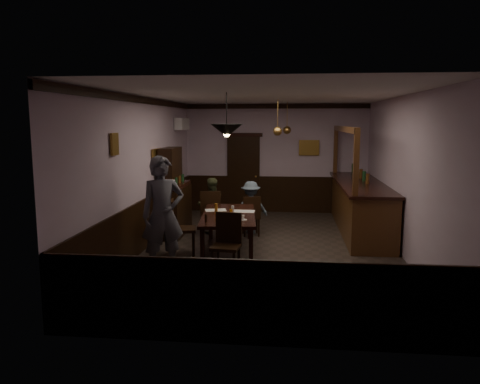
# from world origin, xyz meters

# --- Properties ---
(room) EXTENTS (5.01, 8.01, 3.01)m
(room) POSITION_xyz_m (0.00, 0.00, 1.50)
(room) COLOR #2D2621
(room) RESTS_ON ground
(dining_table) EXTENTS (1.21, 2.29, 0.75)m
(dining_table) POSITION_xyz_m (-0.78, -0.19, 0.69)
(dining_table) COLOR black
(dining_table) RESTS_ON ground
(chair_far_left) EXTENTS (0.51, 0.51, 1.02)m
(chair_far_left) POSITION_xyz_m (-1.34, 1.02, 0.56)
(chair_far_left) COLOR black
(chair_far_left) RESTS_ON ground
(chair_far_right) EXTENTS (0.46, 0.46, 0.90)m
(chair_far_right) POSITION_xyz_m (-0.45, 1.12, 0.49)
(chair_far_right) COLOR black
(chair_far_right) RESTS_ON ground
(chair_near) EXTENTS (0.49, 0.49, 1.02)m
(chair_near) POSITION_xyz_m (-0.63, -1.50, 0.56)
(chair_near) COLOR black
(chair_near) RESTS_ON ground
(chair_side) EXTENTS (0.54, 0.54, 1.06)m
(chair_side) POSITION_xyz_m (-1.69, -0.49, 0.58)
(chair_side) COLOR black
(chair_side) RESTS_ON ground
(person_standing) EXTENTS (0.85, 0.75, 1.96)m
(person_standing) POSITION_xyz_m (-1.70, -1.54, 0.98)
(person_standing) COLOR #565662
(person_standing) RESTS_ON ground
(person_seated_left) EXTENTS (0.74, 0.66, 1.26)m
(person_seated_left) POSITION_xyz_m (-1.38, 1.31, 0.63)
(person_seated_left) COLOR #484F2F
(person_seated_left) RESTS_ON ground
(person_seated_right) EXTENTS (0.85, 0.61, 1.18)m
(person_seated_right) POSITION_xyz_m (-0.48, 1.39, 0.59)
(person_seated_right) COLOR slate
(person_seated_right) RESTS_ON ground
(newspaper_left) EXTENTS (0.48, 0.39, 0.01)m
(newspaper_left) POSITION_xyz_m (-1.08, 0.14, 0.75)
(newspaper_left) COLOR silver
(newspaper_left) RESTS_ON dining_table
(newspaper_right) EXTENTS (0.42, 0.30, 0.01)m
(newspaper_right) POSITION_xyz_m (-0.51, 0.07, 0.75)
(newspaper_right) COLOR silver
(newspaper_right) RESTS_ON dining_table
(napkin) EXTENTS (0.16, 0.16, 0.00)m
(napkin) POSITION_xyz_m (-0.83, -0.45, 0.75)
(napkin) COLOR #F1B658
(napkin) RESTS_ON dining_table
(saucer) EXTENTS (0.15, 0.15, 0.01)m
(saucer) POSITION_xyz_m (-0.45, -0.74, 0.76)
(saucer) COLOR white
(saucer) RESTS_ON dining_table
(coffee_cup) EXTENTS (0.09, 0.09, 0.07)m
(coffee_cup) POSITION_xyz_m (-0.46, -0.70, 0.80)
(coffee_cup) COLOR white
(coffee_cup) RESTS_ON saucer
(pastry_plate) EXTENTS (0.22, 0.22, 0.01)m
(pastry_plate) POSITION_xyz_m (-0.78, -0.71, 0.76)
(pastry_plate) COLOR white
(pastry_plate) RESTS_ON dining_table
(pastry_ring_a) EXTENTS (0.13, 0.13, 0.04)m
(pastry_ring_a) POSITION_xyz_m (-0.79, -0.75, 0.79)
(pastry_ring_a) COLOR #C68C47
(pastry_ring_a) RESTS_ON pastry_plate
(pastry_ring_b) EXTENTS (0.13, 0.13, 0.04)m
(pastry_ring_b) POSITION_xyz_m (-0.71, -0.75, 0.79)
(pastry_ring_b) COLOR #C68C47
(pastry_ring_b) RESTS_ON pastry_plate
(soda_can) EXTENTS (0.07, 0.07, 0.12)m
(soda_can) POSITION_xyz_m (-0.71, -0.34, 0.81)
(soda_can) COLOR orange
(soda_can) RESTS_ON dining_table
(beer_glass) EXTENTS (0.06, 0.06, 0.20)m
(beer_glass) POSITION_xyz_m (-1.02, -0.21, 0.85)
(beer_glass) COLOR #BF721E
(beer_glass) RESTS_ON dining_table
(water_glass) EXTENTS (0.06, 0.06, 0.15)m
(water_glass) POSITION_xyz_m (-0.71, -0.14, 0.82)
(water_glass) COLOR silver
(water_glass) RESTS_ON dining_table
(pepper_mill) EXTENTS (0.04, 0.04, 0.14)m
(pepper_mill) POSITION_xyz_m (-1.08, -0.96, 0.82)
(pepper_mill) COLOR black
(pepper_mill) RESTS_ON dining_table
(sideboard) EXTENTS (0.52, 1.47, 1.94)m
(sideboard) POSITION_xyz_m (-2.21, 1.13, 0.78)
(sideboard) COLOR black
(sideboard) RESTS_ON ground
(bar_counter) EXTENTS (1.00, 4.29, 2.40)m
(bar_counter) POSITION_xyz_m (1.99, 1.83, 0.61)
(bar_counter) COLOR #4A2B13
(bar_counter) RESTS_ON ground
(door_back) EXTENTS (0.90, 0.06, 2.10)m
(door_back) POSITION_xyz_m (-0.90, 3.95, 1.05)
(door_back) COLOR black
(door_back) RESTS_ON ground
(ac_unit) EXTENTS (0.20, 0.85, 0.30)m
(ac_unit) POSITION_xyz_m (-2.38, 2.90, 2.45)
(ac_unit) COLOR white
(ac_unit) RESTS_ON ground
(picture_left_small) EXTENTS (0.04, 0.28, 0.36)m
(picture_left_small) POSITION_xyz_m (-2.46, -1.60, 2.15)
(picture_left_small) COLOR olive
(picture_left_small) RESTS_ON ground
(picture_left_large) EXTENTS (0.04, 0.62, 0.48)m
(picture_left_large) POSITION_xyz_m (-2.46, 0.80, 1.70)
(picture_left_large) COLOR olive
(picture_left_large) RESTS_ON ground
(picture_back) EXTENTS (0.55, 0.04, 0.42)m
(picture_back) POSITION_xyz_m (0.90, 3.96, 1.80)
(picture_back) COLOR olive
(picture_back) RESTS_ON ground
(pendant_iron) EXTENTS (0.56, 0.56, 0.75)m
(pendant_iron) POSITION_xyz_m (-0.70, -0.99, 2.36)
(pendant_iron) COLOR black
(pendant_iron) RESTS_ON ground
(pendant_brass_mid) EXTENTS (0.20, 0.20, 0.81)m
(pendant_brass_mid) POSITION_xyz_m (0.10, 1.51, 2.30)
(pendant_brass_mid) COLOR #BF8C3F
(pendant_brass_mid) RESTS_ON ground
(pendant_brass_far) EXTENTS (0.20, 0.20, 0.81)m
(pendant_brass_far) POSITION_xyz_m (0.30, 2.88, 2.30)
(pendant_brass_far) COLOR #BF8C3F
(pendant_brass_far) RESTS_ON ground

